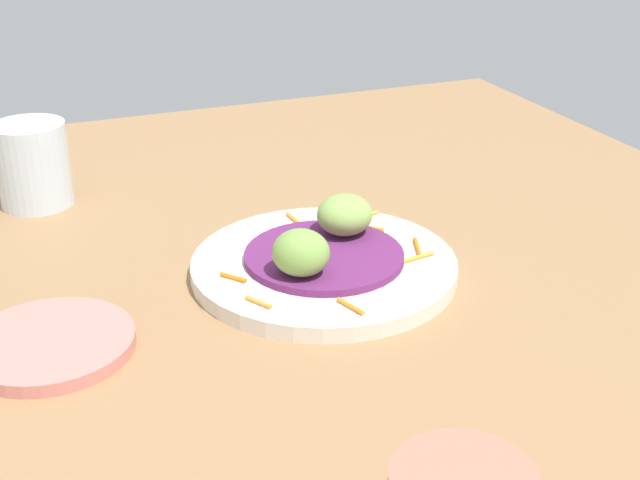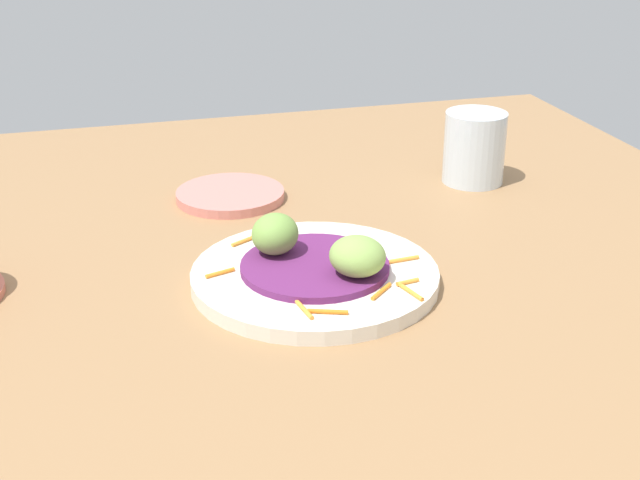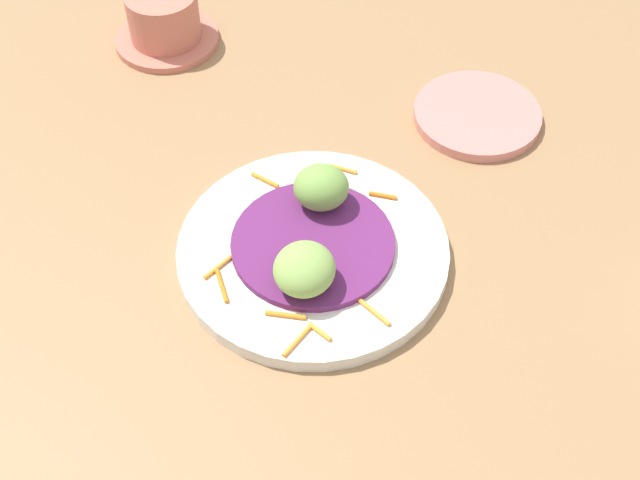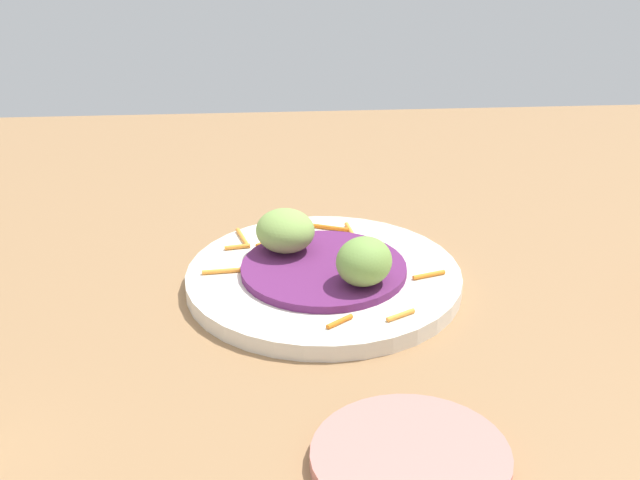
{
  "view_description": "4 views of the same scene",
  "coord_description": "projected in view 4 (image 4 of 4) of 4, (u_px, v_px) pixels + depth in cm",
  "views": [
    {
      "loc": [
        64.3,
        -21.27,
        38.12
      ],
      "look_at": [
        -0.54,
        4.86,
        5.2
      ],
      "focal_mm": 48.32,
      "sensor_mm": 36.0,
      "label": 1
    },
    {
      "loc": [
        19.99,
        78.84,
        40.58
      ],
      "look_at": [
        -0.72,
        4.33,
        6.22
      ],
      "focal_mm": 49.34,
      "sensor_mm": 36.0,
      "label": 2
    },
    {
      "loc": [
        -38.39,
        34.65,
        61.62
      ],
      "look_at": [
        -1.56,
        5.48,
        6.07
      ],
      "focal_mm": 48.36,
      "sensor_mm": 36.0,
      "label": 3
    },
    {
      "loc": [
        -5.08,
        -67.57,
        41.6
      ],
      "look_at": [
        -0.27,
        5.78,
        6.28
      ],
      "focal_mm": 52.99,
      "sensor_mm": 36.0,
      "label": 4
    }
  ],
  "objects": [
    {
      "name": "guac_scoop_center",
      "position": [
        285.0,
        231.0,
        0.84
      ],
      "size": [
        7.3,
        7.37,
        3.74
      ],
      "primitive_type": "ellipsoid",
      "rotation": [
        0.0,
        0.0,
        3.73
      ],
      "color": "#84A851",
      "rests_on": "cabbage_bed"
    },
    {
      "name": "cabbage_bed",
      "position": [
        323.0,
        269.0,
        0.82
      ],
      "size": [
        14.44,
        14.44,
        0.7
      ],
      "primitive_type": "cylinder",
      "color": "#60235B",
      "rests_on": "main_plate"
    },
    {
      "name": "main_plate",
      "position": [
        323.0,
        280.0,
        0.82
      ],
      "size": [
        24.06,
        24.06,
        1.47
      ],
      "primitive_type": "cylinder",
      "color": "silver",
      "rests_on": "table_surface"
    },
    {
      "name": "guac_scoop_left",
      "position": [
        364.0,
        261.0,
        0.78
      ],
      "size": [
        6.64,
        6.72,
        4.05
      ],
      "primitive_type": "ellipsoid",
      "rotation": [
        0.0,
        0.0,
        0.92
      ],
      "color": "#759E47",
      "rests_on": "cabbage_bed"
    },
    {
      "name": "table_surface",
      "position": [
        328.0,
        327.0,
        0.79
      ],
      "size": [
        110.0,
        110.0,
        2.0
      ],
      "primitive_type": "cube",
      "color": "#936D47",
      "rests_on": "ground"
    },
    {
      "name": "carrot_garnish",
      "position": [
        310.0,
        258.0,
        0.84
      ],
      "size": [
        21.09,
        19.3,
        0.4
      ],
      "color": "orange",
      "rests_on": "main_plate"
    },
    {
      "name": "side_plate_small",
      "position": [
        411.0,
        459.0,
        0.61
      ],
      "size": [
        13.04,
        13.04,
        1.1
      ],
      "primitive_type": "cylinder",
      "color": "tan",
      "rests_on": "table_surface"
    }
  ]
}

